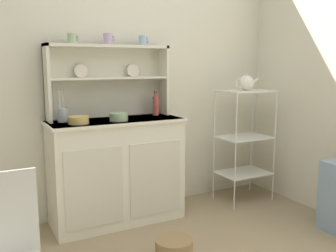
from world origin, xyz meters
name	(u,v)px	position (x,y,z in m)	size (l,w,h in m)	color
wall_back	(112,71)	(0.00, 1.62, 1.25)	(3.84, 0.05, 2.50)	silver
hutch_cabinet	(117,170)	(-0.07, 1.37, 0.44)	(1.10, 0.45, 0.86)	silver
hutch_shelf_unit	(108,75)	(-0.07, 1.53, 1.22)	(1.03, 0.18, 0.60)	silver
bakers_rack	(245,133)	(1.18, 1.27, 0.66)	(0.48, 0.35, 1.06)	silver
wire_chair	(6,252)	(-1.02, 0.16, 0.52)	(0.36, 0.36, 0.85)	white
floor_basket	(174,250)	(0.02, 0.56, 0.08)	(0.25, 0.25, 0.16)	#93754C
cup_sage_0	(72,39)	(-0.37, 1.49, 1.50)	(0.08, 0.07, 0.08)	#9EB78E
cup_lilac_1	(108,39)	(-0.08, 1.49, 1.51)	(0.09, 0.07, 0.09)	#B79ECC
cup_sky_2	(143,41)	(0.23, 1.49, 1.50)	(0.08, 0.07, 0.08)	#8EB2D1
bowl_mixing_large	(79,120)	(-0.39, 1.29, 0.89)	(0.15, 0.15, 0.06)	#DBB760
bowl_floral_medium	(119,117)	(-0.07, 1.29, 0.90)	(0.15, 0.15, 0.06)	#9EB78E
jam_bottle	(156,105)	(0.33, 1.45, 0.95)	(0.06, 0.06, 0.21)	#B74C47
utensil_jar	(62,114)	(-0.48, 1.45, 0.92)	(0.08, 0.08, 0.25)	#B2B7C6
porcelain_teapot	(246,83)	(1.18, 1.27, 1.14)	(0.23, 0.14, 0.16)	white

